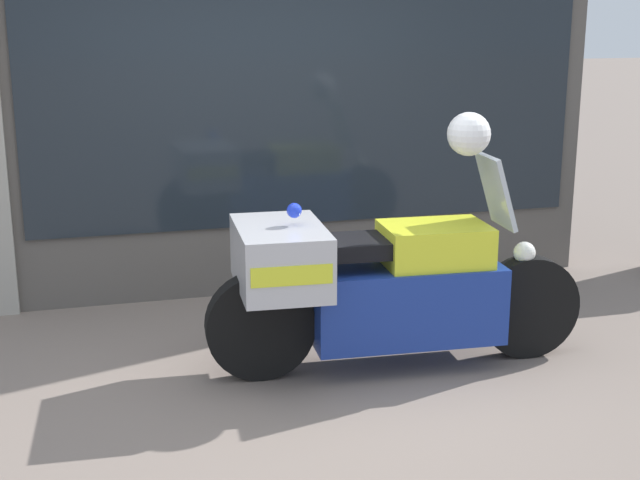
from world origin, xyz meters
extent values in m
plane|color=gray|center=(0.00, 0.00, 0.00)|extent=(60.00, 60.00, 0.00)
cube|color=#56514C|center=(0.00, 2.00, 1.88)|extent=(5.61, 0.40, 3.76)
cube|color=#1E262D|center=(0.49, 1.79, 1.93)|extent=(4.32, 0.02, 2.76)
cube|color=slate|center=(0.45, 2.01, 0.28)|extent=(4.10, 0.30, 0.55)
cube|color=silver|center=(0.45, 2.15, 1.19)|extent=(4.10, 0.02, 1.32)
cube|color=beige|center=(0.45, 2.01, 1.84)|extent=(4.10, 0.30, 0.02)
cube|color=maroon|center=(-0.82, 2.01, 1.88)|extent=(0.18, 0.04, 0.06)
cube|color=#C68E19|center=(0.45, 2.01, 1.88)|extent=(0.18, 0.04, 0.06)
cube|color=black|center=(1.73, 2.01, 1.88)|extent=(0.18, 0.04, 0.06)
cube|color=#2866B7|center=(-0.50, 1.94, 0.69)|extent=(0.19, 0.03, 0.27)
cube|color=#2D8E42|center=(1.40, 1.94, 0.69)|extent=(0.19, 0.03, 0.27)
cylinder|color=black|center=(1.47, 0.06, 0.33)|extent=(0.67, 0.18, 0.66)
cylinder|color=black|center=(-0.26, 0.16, 0.33)|extent=(0.67, 0.18, 0.66)
cube|color=navy|center=(0.65, 0.11, 0.42)|extent=(1.20, 0.57, 0.48)
cube|color=yellow|center=(0.83, 0.10, 0.77)|extent=(0.67, 0.49, 0.28)
cube|color=black|center=(0.38, 0.13, 0.80)|extent=(0.70, 0.42, 0.10)
cube|color=#B7B7BC|center=(-0.13, 0.15, 0.76)|extent=(0.56, 0.80, 0.38)
cube|color=yellow|center=(-0.13, 0.15, 0.76)|extent=(0.51, 0.81, 0.11)
cube|color=#B2BCC6|center=(1.22, 0.08, 1.10)|extent=(0.19, 0.36, 0.45)
sphere|color=white|center=(1.43, 0.07, 0.69)|extent=(0.14, 0.14, 0.14)
sphere|color=blue|center=(-0.04, 0.15, 1.04)|extent=(0.09, 0.09, 0.09)
sphere|color=white|center=(1.02, 0.09, 1.46)|extent=(0.26, 0.26, 0.26)
camera|label=1|loc=(-1.23, -4.82, 2.20)|focal=50.00mm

